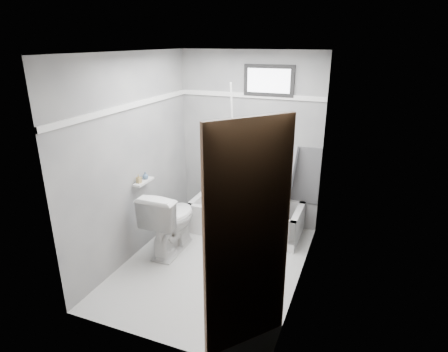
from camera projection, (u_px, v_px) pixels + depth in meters
The scene contains 19 objects.
floor at pixel (213, 264), 4.45m from camera, with size 2.60×2.60×0.00m, color white.
ceiling at pixel (211, 52), 3.62m from camera, with size 2.60×2.60×0.00m, color silver.
wall_back at pixel (249, 141), 5.17m from camera, with size 2.00×0.02×2.40m, color slate.
wall_front at pixel (146, 220), 2.90m from camera, with size 2.00×0.02×2.40m, color slate.
wall_left at pixel (134, 159), 4.38m from camera, with size 0.02×2.60×2.40m, color slate.
wall_right at pixel (305, 181), 3.69m from camera, with size 0.02×2.60×2.40m, color slate.
bathtub at pixel (246, 217), 5.16m from camera, with size 1.50×0.70×0.42m, color silver, non-canonical shape.
office_chair at pixel (264, 188), 4.94m from camera, with size 0.64×0.64×1.10m, color slate, non-canonical shape.
toilet at pixel (171, 220), 4.62m from camera, with size 0.47×0.84×0.82m, color white.
door at pixel (268, 267), 2.65m from camera, with size 0.78×0.78×2.00m, color brown, non-canonical shape.
window at pixel (269, 81), 4.79m from camera, with size 0.66×0.04×0.40m, color black, non-canonical shape.
backerboard at pixel (265, 170), 5.21m from camera, with size 1.50×0.02×0.78m, color #4C4C4F.
trim_back at pixel (250, 95), 4.95m from camera, with size 2.00×0.02×0.06m, color white.
trim_left at pixel (130, 106), 4.16m from camera, with size 0.02×2.60×0.06m, color white.
pole at pixel (234, 155), 5.06m from camera, with size 0.02×0.02×1.95m, color white.
shelf at pixel (144, 182), 4.51m from camera, with size 0.10×0.32×0.03m, color silver.
soap_bottle_a at pixel (139, 179), 4.42m from camera, with size 0.05×0.05×0.11m, color #A28951.
soap_bottle_b at pixel (145, 175), 4.55m from camera, with size 0.07×0.07×0.09m, color #476283.
faucet at pixel (234, 183), 5.44m from camera, with size 0.26×0.10×0.16m, color silver, non-canonical shape.
Camera 1 is at (1.52, -3.50, 2.51)m, focal length 30.00 mm.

